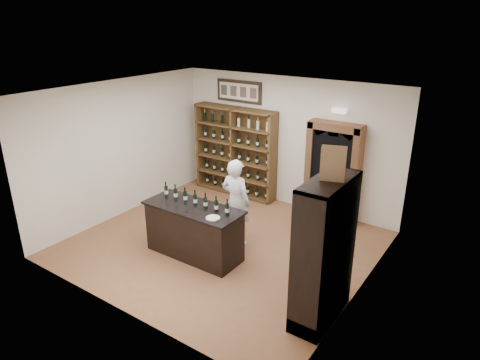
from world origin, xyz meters
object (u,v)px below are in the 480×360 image
Objects in this scene: wine_crate at (333,164)px; wine_shelf at (236,151)px; tasting_counter at (194,231)px; counter_bottle_0 at (166,191)px; shopkeeper at (236,202)px; side_cabinet at (325,274)px.

wine_shelf is at bearing 120.40° from wine_crate.
tasting_counter is (1.10, -2.93, -0.61)m from wine_shelf.
tasting_counter is at bearing -69.44° from wine_shelf.
counter_bottle_0 is 1.35m from shopkeeper.
wine_shelf is 1.00× the size of side_cabinet.
side_cabinet reaches higher than tasting_counter.
tasting_counter is at bearing 173.72° from side_cabinet.
counter_bottle_0 is 3.69m from wine_crate.
side_cabinet is at bearing -6.09° from counter_bottle_0.
tasting_counter is 3.34m from wine_crate.
counter_bottle_0 reaches higher than tasting_counter.
wine_shelf is 7.33× the size of counter_bottle_0.
tasting_counter is 2.75m from side_cabinet.
shopkeeper is at bearing 65.44° from tasting_counter.
tasting_counter is 0.98m from shopkeeper.
counter_bottle_0 is (-0.72, 0.07, 0.61)m from tasting_counter.
side_cabinet is at bearing 154.88° from shopkeeper.
wine_shelf reaches higher than shopkeeper.
counter_bottle_0 is at bearing 174.62° from tasting_counter.
counter_bottle_0 is 0.14× the size of side_cabinet.
shopkeeper is (1.48, -2.11, -0.23)m from wine_shelf.
wine_shelf is 5.02m from side_cabinet.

